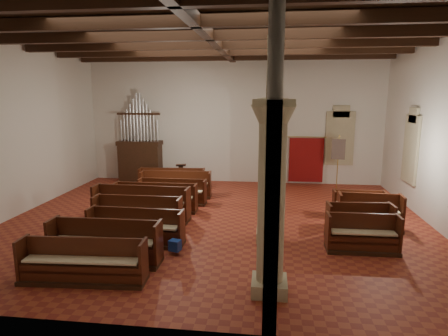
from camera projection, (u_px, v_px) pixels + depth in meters
The scene contains 32 objects.
floor at pixel (216, 221), 12.60m from camera, with size 14.00×14.00×0.00m, color maroon.
ceiling at pixel (215, 34), 11.47m from camera, with size 14.00×14.00×0.00m, color black.
wall_back at pixel (233, 120), 17.89m from camera, with size 14.00×0.02×6.00m, color silver.
wall_front at pixel (164, 165), 6.18m from camera, with size 14.00×0.02×6.00m, color silver.
wall_left at pixel (14, 130), 12.86m from camera, with size 0.02×12.00×6.00m, color silver.
wall_right at pixel (446, 134), 11.21m from camera, with size 0.02×12.00×6.00m, color silver.
ceiling_beams at pixel (215, 40), 11.50m from camera, with size 13.80×11.80×0.30m, color #341B10, non-canonical shape.
arcade at pixel (272, 114), 11.72m from camera, with size 0.90×11.90×6.00m.
window_right_b at pixel (412, 149), 13.80m from camera, with size 0.03×1.00×2.20m, color #316F58.
window_back at pixel (340, 138), 17.43m from camera, with size 1.00×0.03×2.20m, color #316F58.
pipe_organ at pixel (140, 154), 18.23m from camera, with size 2.10×0.85×4.40m.
lectern at pixel (181, 177), 17.33m from camera, with size 0.53×0.56×1.11m.
dossal_curtain at pixel (306, 160), 17.74m from camera, with size 1.80×0.07×2.17m.
processional_banner at pixel (337, 173), 16.39m from camera, with size 0.55×0.70×2.50m.
hymnal_box_a at pixel (133, 267), 8.57m from camera, with size 0.34×0.28×0.34m, color navy.
hymnal_box_b at pixel (175, 245), 9.90m from camera, with size 0.29×0.23×0.29m, color navy.
hymnal_box_c at pixel (162, 220), 11.86m from camera, with size 0.35×0.28×0.35m, color navy.
tube_heater_a at pixel (55, 270), 8.68m from camera, with size 0.09×0.09×0.90m, color white.
tube_heater_b at pixel (124, 252), 9.64m from camera, with size 0.09×0.09×0.95m, color white.
nave_pew_0 at pixel (83, 268), 8.41m from camera, with size 2.88×0.82×0.99m.
nave_pew_1 at pixel (105, 249), 9.37m from camera, with size 2.82×0.75×1.10m.
nave_pew_2 at pixel (136, 232), 10.59m from camera, with size 2.76×0.75×1.01m.
nave_pew_3 at pixel (138, 219), 11.63m from camera, with size 2.75×0.73×1.08m.
nave_pew_4 at pixel (141, 209), 12.66m from camera, with size 3.32×0.87×1.15m.
nave_pew_5 at pixel (155, 202), 13.67m from camera, with size 3.06×0.68×1.01m.
nave_pew_6 at pixel (172, 196), 14.59m from camera, with size 2.66×0.68×0.96m.
nave_pew_7 at pixel (176, 189), 15.53m from camera, with size 2.95×0.90×1.07m.
nave_pew_8 at pixel (172, 183), 16.74m from camera, with size 2.98×0.84×0.97m.
aisle_pew_0 at pixel (362, 239), 10.07m from camera, with size 1.90×0.70×1.02m.
aisle_pew_1 at pixel (359, 228), 10.84m from camera, with size 1.89×0.84×1.09m.
aisle_pew_2 at pixel (369, 217), 11.76m from camera, with size 1.96×0.85×1.12m.
aisle_pew_3 at pixel (359, 209), 12.80m from camera, with size 1.75×0.68×0.96m.
Camera 1 is at (1.72, -11.92, 4.12)m, focal length 30.00 mm.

